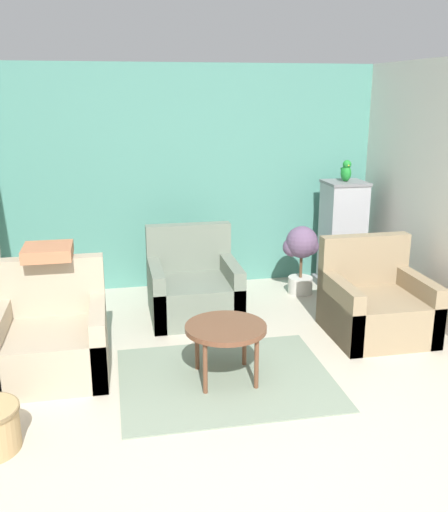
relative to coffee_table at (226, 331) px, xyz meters
name	(u,v)px	position (x,y,z in m)	size (l,w,h in m)	color
ground_plane	(290,495)	(0.08, -1.40, -0.41)	(20.00, 20.00, 0.00)	beige
wall_back_accent	(191,178)	(0.08, 2.41, 0.84)	(4.36, 0.06, 2.50)	#4C897A
area_rug	(226,378)	(0.00, 0.00, -0.41)	(1.67, 1.35, 0.01)	gray
coffee_table	(226,331)	(0.00, 0.00, 0.00)	(0.64, 0.64, 0.46)	brown
armchair_left	(51,341)	(-1.35, 0.40, -0.14)	(0.88, 0.84, 0.88)	tan
armchair_right	(375,306)	(1.55, 0.60, -0.14)	(0.88, 0.84, 0.88)	#8E7A5B
armchair_middle	(193,289)	(-0.05, 1.40, -0.14)	(0.88, 0.84, 0.88)	slate
birdcage	(342,236)	(1.77, 1.97, 0.19)	(0.51, 0.51, 1.23)	slate
parrot	(346,171)	(1.77, 1.97, 0.93)	(0.11, 0.20, 0.24)	#1E842D
potted_plant	(301,251)	(1.23, 1.81, 0.08)	(0.39, 0.36, 0.77)	beige
throw_pillow	(48,252)	(-1.35, 0.71, 0.52)	(0.39, 0.39, 0.10)	#B2704C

